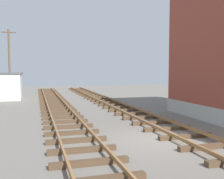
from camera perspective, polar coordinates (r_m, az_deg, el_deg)
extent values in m
plane|color=slate|center=(11.37, 10.25, -10.92)|extent=(84.62, 84.62, 0.00)
cube|color=#4C3826|center=(10.67, 20.29, -11.60)|extent=(2.50, 0.24, 0.18)
cube|color=#4C3826|center=(11.94, 15.68, -9.83)|extent=(2.50, 0.24, 0.18)
cube|color=#4C3826|center=(13.27, 12.01, -8.36)|extent=(2.50, 0.24, 0.18)
cube|color=#4C3826|center=(14.66, 9.05, -7.14)|extent=(2.50, 0.24, 0.18)
cube|color=#4C3826|center=(16.08, 6.61, -6.12)|extent=(2.50, 0.24, 0.18)
cube|color=#4C3826|center=(17.54, 4.58, -5.26)|extent=(2.50, 0.24, 0.18)
cube|color=#4C3826|center=(19.01, 2.87, -4.52)|extent=(2.50, 0.24, 0.18)
cube|color=#4C3826|center=(20.50, 1.41, -3.89)|extent=(2.50, 0.24, 0.18)
cube|color=#4C3826|center=(22.00, 0.15, -3.34)|extent=(2.50, 0.24, 0.18)
cube|color=#4C3826|center=(23.52, -0.95, -2.86)|extent=(2.50, 0.24, 0.18)
cube|color=#4C3826|center=(25.04, -1.91, -2.44)|extent=(2.50, 0.24, 0.18)
cube|color=#4C3826|center=(26.57, -2.76, -2.07)|extent=(2.50, 0.24, 0.18)
cube|color=#4C3826|center=(28.11, -3.52, -1.73)|extent=(2.50, 0.24, 0.18)
cube|color=#4C3826|center=(29.65, -4.20, -1.44)|extent=(2.50, 0.24, 0.18)
cube|color=#4C3826|center=(31.20, -4.81, -1.17)|extent=(2.50, 0.24, 0.18)
cube|color=#4C3826|center=(32.75, -5.37, -0.92)|extent=(2.50, 0.24, 0.18)
cube|color=#4C3826|center=(34.31, -5.87, -0.70)|extent=(2.50, 0.24, 0.18)
cube|color=#4C3826|center=(35.86, -6.33, -0.50)|extent=(2.50, 0.24, 0.18)
cube|color=#4C3826|center=(37.42, -6.75, -0.31)|extent=(2.50, 0.24, 0.18)
cube|color=#4C3826|center=(38.99, -7.14, -0.14)|extent=(2.50, 0.24, 0.18)
cube|color=#4C3826|center=(40.55, -7.50, 0.02)|extent=(2.50, 0.24, 0.18)
cube|color=#4C3826|center=(42.12, -7.83, 0.16)|extent=(2.50, 0.24, 0.18)
cube|color=olive|center=(11.54, 12.62, -9.44)|extent=(0.08, 65.09, 0.14)
cube|color=olive|center=(12.29, 18.57, -8.72)|extent=(0.08, 65.09, 0.14)
cube|color=#4C3826|center=(8.42, -4.85, -15.62)|extent=(2.50, 0.24, 0.18)
cube|color=#4C3826|center=(9.69, -6.49, -12.98)|extent=(2.50, 0.24, 0.18)
cube|color=#4C3826|center=(10.98, -7.72, -10.94)|extent=(2.50, 0.24, 0.18)
cube|color=#4C3826|center=(12.28, -8.68, -9.33)|extent=(2.50, 0.24, 0.18)
cube|color=#4C3826|center=(13.59, -9.45, -8.03)|extent=(2.50, 0.24, 0.18)
cube|color=#4C3826|center=(14.91, -10.08, -6.96)|extent=(2.50, 0.24, 0.18)
cube|color=#4C3826|center=(16.24, -10.60, -6.06)|extent=(2.50, 0.24, 0.18)
cube|color=#4C3826|center=(17.57, -11.05, -5.30)|extent=(2.50, 0.24, 0.18)
cube|color=#4C3826|center=(18.91, -11.43, -4.64)|extent=(2.50, 0.24, 0.18)
cube|color=#4C3826|center=(20.24, -11.76, -4.08)|extent=(2.50, 0.24, 0.18)
cube|color=#4C3826|center=(21.58, -12.04, -3.58)|extent=(2.50, 0.24, 0.18)
cube|color=#4C3826|center=(22.92, -12.30, -3.14)|extent=(2.50, 0.24, 0.18)
cube|color=#4C3826|center=(24.27, -12.52, -2.74)|extent=(2.50, 0.24, 0.18)
cube|color=#4C3826|center=(25.61, -12.73, -2.39)|extent=(2.50, 0.24, 0.18)
cube|color=#4C3826|center=(26.96, -12.91, -2.08)|extent=(2.50, 0.24, 0.18)
cube|color=#4C3826|center=(28.30, -13.07, -1.79)|extent=(2.50, 0.24, 0.18)
cube|color=#4C3826|center=(29.65, -13.22, -1.53)|extent=(2.50, 0.24, 0.18)
cube|color=#4C3826|center=(31.00, -13.36, -1.30)|extent=(2.50, 0.24, 0.18)
cube|color=#4C3826|center=(32.35, -13.48, -1.08)|extent=(2.50, 0.24, 0.18)
cube|color=#4C3826|center=(33.70, -13.60, -0.88)|extent=(2.50, 0.24, 0.18)
cube|color=#4C3826|center=(35.05, -13.70, -0.69)|extent=(2.50, 0.24, 0.18)
cube|color=#4C3826|center=(36.40, -13.80, -0.52)|extent=(2.50, 0.24, 0.18)
cube|color=#4C3826|center=(37.75, -13.89, -0.36)|extent=(2.50, 0.24, 0.18)
cube|color=#4C3826|center=(39.10, -13.98, -0.22)|extent=(2.50, 0.24, 0.18)
cube|color=#4C3826|center=(40.45, -14.06, -0.08)|extent=(2.50, 0.24, 0.18)
cube|color=#4C3826|center=(41.81, -14.13, 0.05)|extent=(2.50, 0.24, 0.18)
cube|color=olive|center=(10.20, -11.23, -11.22)|extent=(0.08, 65.09, 0.14)
cube|color=olive|center=(10.42, -3.17, -10.82)|extent=(0.08, 65.09, 0.14)
cube|color=silver|center=(28.98, -21.94, 0.55)|extent=(2.80, 3.60, 2.60)
cube|color=#4C4C51|center=(28.94, -22.01, 3.28)|extent=(3.00, 3.80, 0.16)
cylinder|color=brown|center=(35.58, -21.49, 5.64)|extent=(0.24, 0.24, 8.16)
cube|color=#4C3D2D|center=(35.89, -21.64, 11.52)|extent=(1.80, 0.12, 0.12)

